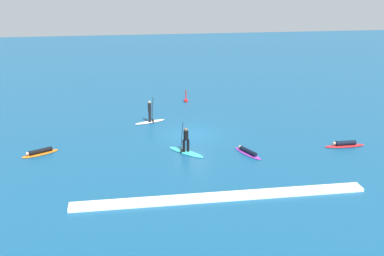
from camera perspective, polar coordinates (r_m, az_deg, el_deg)
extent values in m
plane|color=navy|center=(35.51, 0.00, -0.76)|extent=(120.00, 120.00, 0.00)
ellipsoid|color=white|center=(38.40, -5.23, 0.77)|extent=(2.71, 1.53, 0.11)
cylinder|color=black|center=(38.11, -5.27, 1.39)|extent=(0.26, 0.26, 0.87)
cylinder|color=black|center=(38.39, -5.23, 1.52)|extent=(0.26, 0.26, 0.87)
cylinder|color=black|center=(38.03, -5.28, 2.56)|extent=(0.37, 0.37, 0.67)
sphere|color=tan|center=(37.91, -5.30, 3.21)|extent=(0.29, 0.29, 0.22)
cylinder|color=black|center=(37.91, -4.92, 2.34)|extent=(0.17, 0.36, 2.16)
cube|color=black|center=(38.21, -4.87, 0.86)|extent=(0.13, 0.21, 0.32)
ellipsoid|color=red|center=(34.79, 18.41, -2.10)|extent=(2.99, 0.72, 0.10)
cylinder|color=black|center=(34.74, 18.52, -1.76)|extent=(1.50, 0.34, 0.33)
sphere|color=tan|center=(34.35, 17.23, -1.83)|extent=(0.24, 0.24, 0.24)
ellipsoid|color=#33C6CC|center=(31.93, -0.75, -2.99)|extent=(2.56, 2.82, 0.08)
cylinder|color=black|center=(31.80, -0.49, -2.17)|extent=(0.27, 0.27, 0.87)
cylinder|color=black|center=(31.72, -1.01, -2.23)|extent=(0.27, 0.27, 0.87)
cylinder|color=black|center=(31.50, -0.76, -0.93)|extent=(0.47, 0.47, 0.63)
sphere|color=brown|center=(31.35, -0.76, -0.18)|extent=(0.34, 0.34, 0.24)
cylinder|color=black|center=(31.44, -1.28, -1.19)|extent=(0.26, 0.23, 2.13)
cube|color=black|center=(31.80, -1.27, -2.90)|extent=(0.19, 0.18, 0.32)
ellipsoid|color=orange|center=(33.34, -18.31, -3.03)|extent=(2.60, 1.89, 0.07)
cylinder|color=black|center=(33.29, -18.26, -2.71)|extent=(1.54, 1.04, 0.30)
sphere|color=beige|center=(33.03, -19.74, -3.01)|extent=(0.29, 0.29, 0.21)
ellipsoid|color=purple|center=(31.92, 6.93, -3.14)|extent=(1.62, 2.70, 0.08)
cylinder|color=black|center=(31.82, 7.00, -2.87)|extent=(0.91, 1.57, 0.29)
sphere|color=beige|center=(32.47, 5.98, -2.34)|extent=(0.29, 0.29, 0.22)
sphere|color=red|center=(44.38, -0.76, 3.40)|extent=(0.40, 0.40, 0.40)
cylinder|color=red|center=(44.26, -0.76, 4.01)|extent=(0.10, 0.10, 1.18)
cube|color=white|center=(25.77, 3.61, -8.51)|extent=(16.48, 0.90, 0.18)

